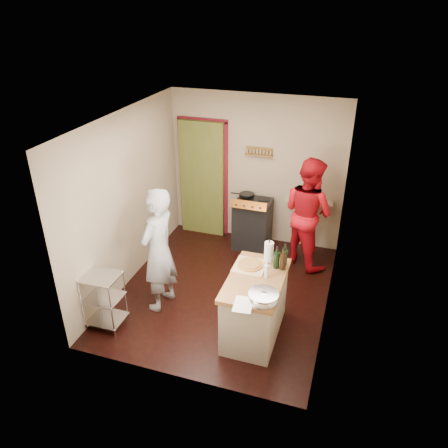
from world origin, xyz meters
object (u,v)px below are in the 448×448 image
(wire_shelving, at_px, (104,298))
(person_stripe, at_px, (158,250))
(person_red, at_px, (308,213))
(island, at_px, (255,305))
(stove, at_px, (252,223))

(wire_shelving, bearing_deg, person_stripe, 50.69)
(person_stripe, relative_size, person_red, 0.99)
(wire_shelving, relative_size, person_red, 0.44)
(island, bearing_deg, wire_shelving, -166.80)
(stove, xyz_separation_m, wire_shelving, (-1.33, -2.62, -0.01))
(island, bearing_deg, person_stripe, 172.70)
(island, bearing_deg, person_red, 79.96)
(stove, bearing_deg, wire_shelving, -116.85)
(stove, xyz_separation_m, island, (0.61, -2.17, 0.01))
(stove, relative_size, person_stripe, 0.56)
(wire_shelving, bearing_deg, island, 13.20)
(person_stripe, xyz_separation_m, person_red, (1.76, 1.76, 0.01))
(island, distance_m, person_stripe, 1.49)
(island, distance_m, person_red, 2.03)
(stove, distance_m, wire_shelving, 2.94)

